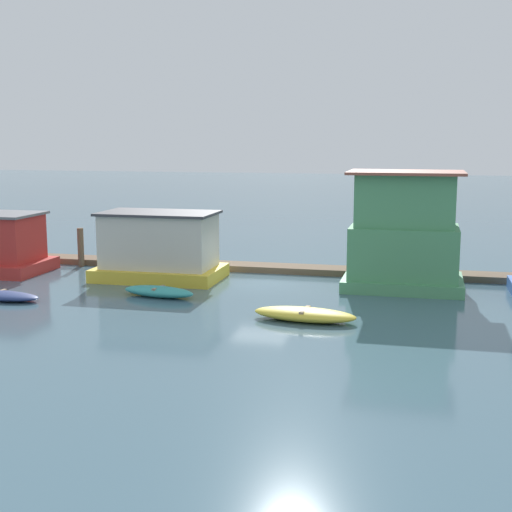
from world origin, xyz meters
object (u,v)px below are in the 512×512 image
(mooring_post_near_left, at_px, (356,256))
(houseboat_yellow, at_px, (159,248))
(dinghy_teal, at_px, (159,292))
(mooring_post_far_left, at_px, (81,247))
(dinghy_yellow, at_px, (305,314))
(houseboat_green, at_px, (404,235))

(mooring_post_near_left, bearing_deg, houseboat_yellow, -166.10)
(dinghy_teal, bearing_deg, mooring_post_near_left, 37.36)
(dinghy_teal, height_order, mooring_post_far_left, mooring_post_far_left)
(mooring_post_far_left, bearing_deg, mooring_post_near_left, 0.00)
(dinghy_yellow, height_order, mooring_post_near_left, mooring_post_near_left)
(houseboat_green, bearing_deg, dinghy_yellow, -115.94)
(houseboat_green, relative_size, mooring_post_far_left, 2.59)
(dinghy_teal, bearing_deg, dinghy_yellow, -20.71)
(houseboat_green, bearing_deg, dinghy_teal, -157.00)
(dinghy_teal, distance_m, mooring_post_near_left, 9.62)
(houseboat_yellow, distance_m, dinghy_teal, 4.04)
(houseboat_green, distance_m, mooring_post_near_left, 3.03)
(houseboat_green, relative_size, mooring_post_near_left, 2.37)
(houseboat_yellow, xyz_separation_m, dinghy_yellow, (7.91, -6.09, -1.24))
(mooring_post_near_left, bearing_deg, houseboat_green, -36.87)
(dinghy_teal, distance_m, dinghy_yellow, 7.03)
(houseboat_green, height_order, dinghy_yellow, houseboat_green)
(houseboat_yellow, relative_size, dinghy_teal, 1.75)
(houseboat_yellow, relative_size, mooring_post_near_left, 2.67)
(dinghy_teal, height_order, mooring_post_near_left, mooring_post_near_left)
(dinghy_yellow, bearing_deg, houseboat_green, 64.06)
(dinghy_yellow, bearing_deg, mooring_post_near_left, 82.87)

